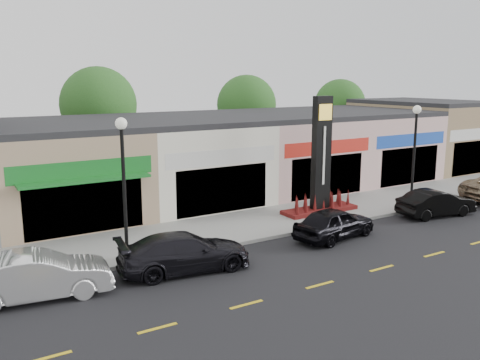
# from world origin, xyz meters

# --- Properties ---
(ground) EXTENTS (120.00, 120.00, 0.00)m
(ground) POSITION_xyz_m (0.00, 0.00, 0.00)
(ground) COLOR black
(ground) RESTS_ON ground
(sidewalk) EXTENTS (52.00, 4.30, 0.15)m
(sidewalk) POSITION_xyz_m (0.00, 4.35, 0.07)
(sidewalk) COLOR gray
(sidewalk) RESTS_ON ground
(curb) EXTENTS (52.00, 0.20, 0.15)m
(curb) POSITION_xyz_m (0.00, 2.10, 0.07)
(curb) COLOR gray
(curb) RESTS_ON ground
(shop_beige) EXTENTS (7.00, 10.85, 4.80)m
(shop_beige) POSITION_xyz_m (-8.50, 11.46, 2.40)
(shop_beige) COLOR tan
(shop_beige) RESTS_ON ground
(shop_cream) EXTENTS (7.00, 10.01, 4.80)m
(shop_cream) POSITION_xyz_m (-1.50, 11.47, 2.40)
(shop_cream) COLOR silver
(shop_cream) RESTS_ON ground
(shop_pink_w) EXTENTS (7.00, 10.01, 4.80)m
(shop_pink_w) POSITION_xyz_m (5.50, 11.47, 2.40)
(shop_pink_w) COLOR beige
(shop_pink_w) RESTS_ON ground
(shop_pink_e) EXTENTS (7.00, 10.01, 4.80)m
(shop_pink_e) POSITION_xyz_m (12.50, 11.47, 2.40)
(shop_pink_e) COLOR beige
(shop_pink_e) RESTS_ON ground
(shop_tan) EXTENTS (7.00, 10.01, 5.30)m
(shop_tan) POSITION_xyz_m (19.50, 11.48, 2.65)
(shop_tan) COLOR #968057
(shop_tan) RESTS_ON ground
(tree_rear_west) EXTENTS (5.20, 5.20, 7.83)m
(tree_rear_west) POSITION_xyz_m (-4.00, 19.50, 5.22)
(tree_rear_west) COLOR #382619
(tree_rear_west) RESTS_ON ground
(tree_rear_mid) EXTENTS (4.80, 4.80, 7.29)m
(tree_rear_mid) POSITION_xyz_m (8.00, 19.50, 4.88)
(tree_rear_mid) COLOR #382619
(tree_rear_mid) RESTS_ON ground
(tree_rear_east) EXTENTS (4.60, 4.60, 6.94)m
(tree_rear_east) POSITION_xyz_m (18.00, 19.50, 4.63)
(tree_rear_east) COLOR #382619
(tree_rear_east) RESTS_ON ground
(lamp_west_near) EXTENTS (0.44, 0.44, 5.47)m
(lamp_west_near) POSITION_xyz_m (-8.00, 2.50, 3.48)
(lamp_west_near) COLOR black
(lamp_west_near) RESTS_ON sidewalk
(lamp_east_near) EXTENTS (0.44, 0.44, 5.47)m
(lamp_east_near) POSITION_xyz_m (8.00, 2.50, 3.48)
(lamp_east_near) COLOR black
(lamp_east_near) RESTS_ON sidewalk
(pylon_sign) EXTENTS (4.20, 1.30, 6.00)m
(pylon_sign) POSITION_xyz_m (3.00, 4.20, 2.27)
(pylon_sign) COLOR #52150E
(pylon_sign) RESTS_ON sidewalk
(car_white_van) EXTENTS (2.23, 4.84, 1.54)m
(car_white_van) POSITION_xyz_m (-11.53, 0.91, 0.77)
(car_white_van) COLOR white
(car_white_van) RESTS_ON ground
(car_dark_sedan) EXTENTS (2.64, 5.16, 1.43)m
(car_dark_sedan) POSITION_xyz_m (-6.42, 0.65, 0.72)
(car_dark_sedan) COLOR black
(car_dark_sedan) RESTS_ON ground
(car_black_sedan) EXTENTS (2.32, 4.37, 1.42)m
(car_black_sedan) POSITION_xyz_m (0.92, 0.71, 0.71)
(car_black_sedan) COLOR black
(car_black_sedan) RESTS_ON ground
(car_black_conv) EXTENTS (2.04, 4.35, 1.38)m
(car_black_conv) POSITION_xyz_m (7.96, 0.84, 0.69)
(car_black_conv) COLOR black
(car_black_conv) RESTS_ON ground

